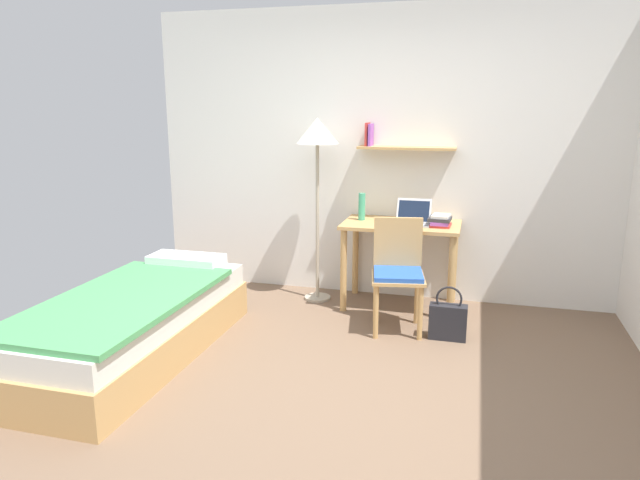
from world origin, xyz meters
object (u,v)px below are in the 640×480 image
standing_lamp (317,142)px  handbag (448,321)px  laptop (413,218)px  bed (134,324)px  book_stack (440,221)px  desk_chair (398,269)px  desk (401,239)px  water_bottle (362,207)px

standing_lamp → handbag: 1.87m
laptop → bed: bearing=-139.1°
bed → book_stack: bearing=36.7°
desk_chair → book_stack: bearing=59.2°
book_stack → laptop: bearing=170.0°
desk → laptop: 0.22m
standing_lamp → laptop: standing_lamp is taller
water_bottle → handbag: water_bottle is taller
bed → laptop: bearing=40.9°
laptop → book_stack: 0.23m
standing_lamp → book_stack: 1.25m
standing_lamp → desk_chair: bearing=-32.4°
standing_lamp → water_bottle: 0.68m
laptop → book_stack: (0.23, -0.04, -0.01)m
standing_lamp → water_bottle: bearing=7.5°
desk → book_stack: bearing=-8.2°
book_stack → desk: bearing=171.8°
desk_chair → handbag: size_ratio=2.09×
bed → handbag: 2.31m
bed → standing_lamp: size_ratio=1.25×
standing_lamp → book_stack: size_ratio=7.34×
standing_lamp → water_bottle: (0.39, 0.05, -0.56)m
book_stack → handbag: book_stack is taller
laptop → book_stack: laptop is taller
water_bottle → handbag: 1.29m
standing_lamp → desk: bearing=0.9°
water_bottle → book_stack: (0.69, -0.09, -0.07)m
standing_lamp → water_bottle: size_ratio=6.84×
desk → standing_lamp: standing_lamp is taller
desk → desk_chair: size_ratio=1.14×
standing_lamp → laptop: bearing=0.3°
bed → water_bottle: (1.31, 1.58, 0.64)m
desk → bed: bearing=-137.4°
bed → handbag: size_ratio=4.89×
laptop → handbag: size_ratio=0.71×
desk → book_stack: 0.38m
bed → desk_chair: (1.72, 1.02, 0.25)m
bed → laptop: laptop is taller
bed → water_bottle: size_ratio=8.57×
desk_chair → desk: bearing=95.4°
bed → desk: 2.30m
desk_chair → laptop: size_ratio=2.94×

